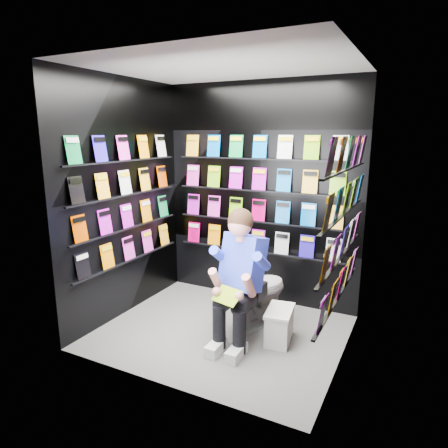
% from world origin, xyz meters
% --- Properties ---
extents(floor, '(2.40, 2.40, 0.00)m').
position_xyz_m(floor, '(0.00, 0.00, 0.00)').
color(floor, slate).
rests_on(floor, ground).
extents(ceiling, '(2.40, 2.40, 0.00)m').
position_xyz_m(ceiling, '(0.00, 0.00, 2.60)').
color(ceiling, white).
rests_on(ceiling, floor).
extents(wall_back, '(2.40, 0.04, 2.60)m').
position_xyz_m(wall_back, '(0.00, 1.00, 1.30)').
color(wall_back, black).
rests_on(wall_back, floor).
extents(wall_front, '(2.40, 0.04, 2.60)m').
position_xyz_m(wall_front, '(0.00, -1.00, 1.30)').
color(wall_front, black).
rests_on(wall_front, floor).
extents(wall_left, '(0.04, 2.00, 2.60)m').
position_xyz_m(wall_left, '(-1.20, 0.00, 1.30)').
color(wall_left, black).
rests_on(wall_left, floor).
extents(wall_right, '(0.04, 2.00, 2.60)m').
position_xyz_m(wall_right, '(1.20, 0.00, 1.30)').
color(wall_right, black).
rests_on(wall_right, floor).
extents(comics_back, '(2.10, 0.06, 1.37)m').
position_xyz_m(comics_back, '(0.00, 0.97, 1.31)').
color(comics_back, '#BD4100').
rests_on(comics_back, wall_back).
extents(comics_left, '(0.06, 1.70, 1.37)m').
position_xyz_m(comics_left, '(-1.17, 0.00, 1.31)').
color(comics_left, '#BD4100').
rests_on(comics_left, wall_left).
extents(comics_right, '(0.06, 1.70, 1.37)m').
position_xyz_m(comics_right, '(1.17, 0.00, 1.31)').
color(comics_right, '#BD4100').
rests_on(comics_right, wall_right).
extents(toilet, '(0.60, 0.83, 0.73)m').
position_xyz_m(toilet, '(0.24, 0.38, 0.37)').
color(toilet, white).
rests_on(toilet, floor).
extents(longbox, '(0.28, 0.43, 0.30)m').
position_xyz_m(longbox, '(0.59, 0.11, 0.15)').
color(longbox, white).
rests_on(longbox, floor).
extents(longbox_lid, '(0.30, 0.45, 0.03)m').
position_xyz_m(longbox_lid, '(0.59, 0.11, 0.32)').
color(longbox_lid, white).
rests_on(longbox_lid, longbox).
extents(reader, '(0.73, 0.91, 1.46)m').
position_xyz_m(reader, '(0.24, 0.00, 0.78)').
color(reader, '#2638C5').
rests_on(reader, toilet).
extents(held_comic, '(0.30, 0.22, 0.11)m').
position_xyz_m(held_comic, '(0.24, -0.35, 0.58)').
color(held_comic, green).
rests_on(held_comic, reader).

